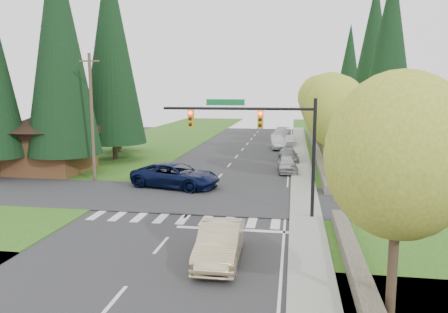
% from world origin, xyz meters
% --- Properties ---
extents(ground, '(120.00, 120.00, 0.00)m').
position_xyz_m(ground, '(0.00, 0.00, 0.00)').
color(ground, '#28282B').
rests_on(ground, ground).
extents(grass_east, '(14.00, 110.00, 0.06)m').
position_xyz_m(grass_east, '(13.00, 20.00, 0.03)').
color(grass_east, '#285616').
rests_on(grass_east, ground).
extents(grass_west, '(14.00, 110.00, 0.06)m').
position_xyz_m(grass_west, '(-13.00, 20.00, 0.03)').
color(grass_west, '#285616').
rests_on(grass_west, ground).
extents(cross_street, '(120.00, 8.00, 0.10)m').
position_xyz_m(cross_street, '(0.00, 8.00, 0.00)').
color(cross_street, '#28282B').
rests_on(cross_street, ground).
extents(sidewalk_east, '(1.80, 80.00, 0.13)m').
position_xyz_m(sidewalk_east, '(6.90, 22.00, 0.07)').
color(sidewalk_east, gray).
rests_on(sidewalk_east, ground).
extents(curb_east, '(0.20, 80.00, 0.13)m').
position_xyz_m(curb_east, '(6.05, 22.00, 0.07)').
color(curb_east, gray).
rests_on(curb_east, ground).
extents(stone_wall_south, '(0.70, 14.00, 0.70)m').
position_xyz_m(stone_wall_south, '(8.60, -3.00, 0.35)').
color(stone_wall_south, '#4C4438').
rests_on(stone_wall_south, ground).
extents(stone_wall_north, '(0.70, 40.00, 0.70)m').
position_xyz_m(stone_wall_north, '(8.60, 30.00, 0.35)').
color(stone_wall_north, '#4C4438').
rests_on(stone_wall_north, ground).
extents(traffic_signal, '(8.70, 0.37, 6.80)m').
position_xyz_m(traffic_signal, '(4.37, 4.50, 4.98)').
color(traffic_signal, black).
rests_on(traffic_signal, ground).
extents(brown_building, '(8.40, 8.40, 5.40)m').
position_xyz_m(brown_building, '(-15.00, 15.00, 3.14)').
color(brown_building, '#4C2D19').
rests_on(brown_building, ground).
extents(utility_pole, '(1.60, 0.24, 10.00)m').
position_xyz_m(utility_pole, '(-9.50, 12.00, 5.14)').
color(utility_pole, '#473828').
rests_on(utility_pole, ground).
extents(decid_tree_0, '(4.80, 4.80, 8.37)m').
position_xyz_m(decid_tree_0, '(9.20, 14.00, 5.60)').
color(decid_tree_0, '#38281C').
rests_on(decid_tree_0, ground).
extents(decid_tree_1, '(5.20, 5.20, 8.80)m').
position_xyz_m(decid_tree_1, '(9.30, 21.00, 5.80)').
color(decid_tree_1, '#38281C').
rests_on(decid_tree_1, ground).
extents(decid_tree_2, '(5.00, 5.00, 8.82)m').
position_xyz_m(decid_tree_2, '(9.10, 28.00, 5.93)').
color(decid_tree_2, '#38281C').
rests_on(decid_tree_2, ground).
extents(decid_tree_3, '(5.00, 5.00, 8.55)m').
position_xyz_m(decid_tree_3, '(9.20, 35.00, 5.66)').
color(decid_tree_3, '#38281C').
rests_on(decid_tree_3, ground).
extents(decid_tree_4, '(5.40, 5.40, 9.18)m').
position_xyz_m(decid_tree_4, '(9.30, 42.00, 6.06)').
color(decid_tree_4, '#38281C').
rests_on(decid_tree_4, ground).
extents(decid_tree_5, '(4.80, 4.80, 8.30)m').
position_xyz_m(decid_tree_5, '(9.10, 49.00, 5.53)').
color(decid_tree_5, '#38281C').
rests_on(decid_tree_5, ground).
extents(decid_tree_6, '(5.20, 5.20, 8.86)m').
position_xyz_m(decid_tree_6, '(9.20, 56.00, 5.86)').
color(decid_tree_6, '#38281C').
rests_on(decid_tree_6, ground).
extents(decid_tree_south, '(4.60, 4.60, 7.92)m').
position_xyz_m(decid_tree_south, '(9.30, -6.00, 5.27)').
color(decid_tree_south, '#38281C').
rests_on(decid_tree_south, ground).
extents(conifer_w_a, '(6.12, 6.12, 19.80)m').
position_xyz_m(conifer_w_a, '(-13.00, 14.00, 10.79)').
color(conifer_w_a, '#38281C').
rests_on(conifer_w_a, ground).
extents(conifer_w_b, '(5.44, 5.44, 17.80)m').
position_xyz_m(conifer_w_b, '(-16.00, 18.00, 9.79)').
color(conifer_w_b, '#38281C').
rests_on(conifer_w_b, ground).
extents(conifer_w_c, '(6.46, 6.46, 20.80)m').
position_xyz_m(conifer_w_c, '(-12.00, 22.00, 11.29)').
color(conifer_w_c, '#38281C').
rests_on(conifer_w_c, ground).
extents(conifer_w_e, '(5.78, 5.78, 18.80)m').
position_xyz_m(conifer_w_e, '(-14.00, 28.00, 10.29)').
color(conifer_w_e, '#38281C').
rests_on(conifer_w_e, ground).
extents(conifer_e_a, '(5.44, 5.44, 17.80)m').
position_xyz_m(conifer_e_a, '(14.00, 20.00, 9.79)').
color(conifer_e_a, '#38281C').
rests_on(conifer_e_a, ground).
extents(conifer_e_b, '(6.12, 6.12, 19.80)m').
position_xyz_m(conifer_e_b, '(15.00, 34.00, 10.79)').
color(conifer_e_b, '#38281C').
rests_on(conifer_e_b, ground).
extents(conifer_e_c, '(5.10, 5.10, 16.80)m').
position_xyz_m(conifer_e_c, '(14.00, 48.00, 9.29)').
color(conifer_e_c, '#38281C').
rests_on(conifer_e_c, ground).
extents(sedan_champagne, '(1.87, 4.98, 1.62)m').
position_xyz_m(sedan_champagne, '(3.06, -2.42, 0.81)').
color(sedan_champagne, '#CCB388').
rests_on(sedan_champagne, ground).
extents(suv_navy, '(7.16, 4.55, 1.84)m').
position_xyz_m(suv_navy, '(-2.51, 10.86, 0.92)').
color(suv_navy, black).
rests_on(suv_navy, ground).
extents(parked_car_a, '(1.98, 4.25, 1.41)m').
position_xyz_m(parked_car_a, '(5.60, 18.19, 0.70)').
color(parked_car_a, '#B1B1B6').
rests_on(parked_car_a, ground).
extents(parked_car_b, '(2.31, 4.63, 1.29)m').
position_xyz_m(parked_car_b, '(5.60, 23.98, 0.65)').
color(parked_car_b, slate).
rests_on(parked_car_b, ground).
extents(parked_car_c, '(2.20, 4.90, 1.56)m').
position_xyz_m(parked_car_c, '(4.20, 33.32, 0.78)').
color(parked_car_c, silver).
rests_on(parked_car_c, ground).
extents(parked_car_d, '(1.86, 4.17, 1.39)m').
position_xyz_m(parked_car_d, '(5.60, 36.74, 0.70)').
color(parked_car_d, white).
rests_on(parked_car_d, ground).
extents(parked_car_e, '(2.86, 5.63, 1.57)m').
position_xyz_m(parked_car_e, '(4.20, 44.36, 0.78)').
color(parked_car_e, '#B3B2B7').
rests_on(parked_car_e, ground).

